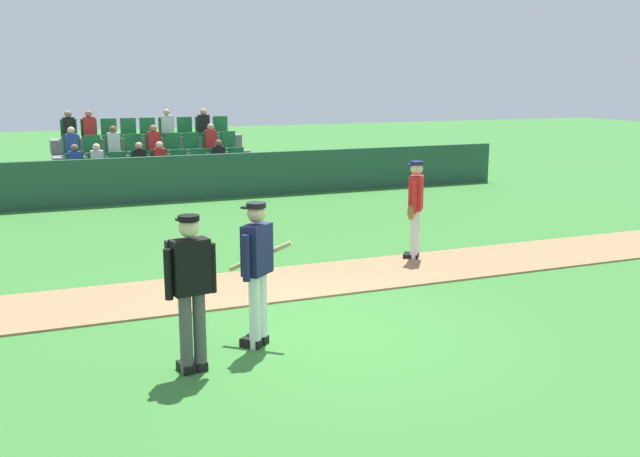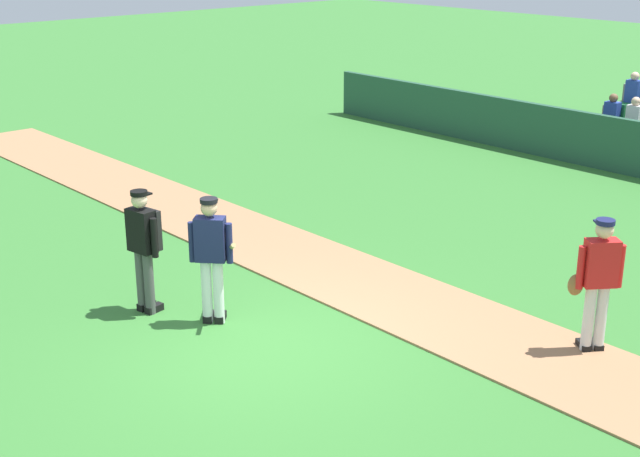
# 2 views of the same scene
# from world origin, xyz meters

# --- Properties ---
(ground_plane) EXTENTS (80.00, 80.00, 0.00)m
(ground_plane) POSITION_xyz_m (0.00, 0.00, 0.00)
(ground_plane) COLOR #33702D
(infield_dirt_path) EXTENTS (28.00, 1.83, 0.03)m
(infield_dirt_path) POSITION_xyz_m (0.00, 2.36, 0.01)
(infield_dirt_path) COLOR #9E704C
(infield_dirt_path) RESTS_ON ground
(batter_navy_jersey) EXTENTS (0.72, 0.69, 1.76)m
(batter_navy_jersey) POSITION_xyz_m (-1.00, -0.05, 0.97)
(batter_navy_jersey) COLOR white
(batter_navy_jersey) RESTS_ON ground
(umpire_home_plate) EXTENTS (0.58, 0.35, 1.76)m
(umpire_home_plate) POSITION_xyz_m (-1.91, -0.53, 1.00)
(umpire_home_plate) COLOR #4C4C4C
(umpire_home_plate) RESTS_ON ground
(runner_red_jersey) EXTENTS (0.52, 0.55, 1.76)m
(runner_red_jersey) POSITION_xyz_m (2.88, 2.99, 0.96)
(runner_red_jersey) COLOR silver
(runner_red_jersey) RESTS_ON ground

